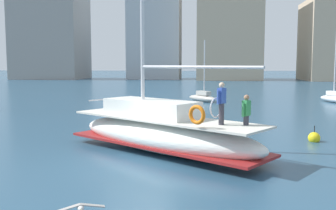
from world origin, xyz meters
The scene contains 7 objects.
ground_plane centered at (0.00, 0.00, 0.00)m, with size 400.00×400.00×0.00m, color #284C66.
main_sailboat centered at (0.94, 1.70, 0.92)m, with size 9.21×7.53×14.02m.
moored_sloop_near centered at (2.41, 23.96, 0.47)m, with size 3.29×3.75×6.04m.
moored_sloop_far centered at (15.22, 24.16, 0.50)m, with size 2.57×4.34×7.11m.
seagull centered at (-0.28, -5.30, 0.19)m, with size 1.15×0.62×0.18m.
mooring_buoy centered at (7.98, 4.65, 0.17)m, with size 0.57×0.57×0.88m.
waterfront_buildings centered at (-2.26, 79.66, 11.76)m, with size 83.92×17.85×26.73m.
Camera 1 is at (2.78, -14.22, 3.72)m, focal length 41.21 mm.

